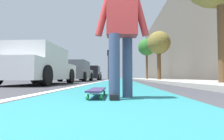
# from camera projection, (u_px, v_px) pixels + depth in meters

# --- Properties ---
(ground_plane) EXTENTS (80.00, 80.00, 0.00)m
(ground_plane) POSITION_uv_depth(u_px,v_px,m) (118.00, 82.00, 11.05)
(ground_plane) COLOR #38383D
(bike_lane_paint) EXTENTS (56.00, 2.13, 0.00)m
(bike_lane_paint) POSITION_uv_depth(u_px,v_px,m) (120.00, 79.00, 25.02)
(bike_lane_paint) COLOR #237075
(bike_lane_paint) RESTS_ON ground
(lane_stripe_white) EXTENTS (52.00, 0.16, 0.01)m
(lane_stripe_white) POSITION_uv_depth(u_px,v_px,m) (109.00, 80.00, 21.09)
(lane_stripe_white) COLOR silver
(lane_stripe_white) RESTS_ON ground
(sidewalk_curb) EXTENTS (52.00, 3.20, 0.13)m
(sidewalk_curb) POSITION_uv_depth(u_px,v_px,m) (153.00, 80.00, 18.86)
(sidewalk_curb) COLOR #9E9B93
(sidewalk_curb) RESTS_ON ground
(building_facade) EXTENTS (40.00, 1.20, 10.16)m
(building_facade) POSITION_uv_depth(u_px,v_px,m) (172.00, 40.00, 22.90)
(building_facade) COLOR #60584F
(building_facade) RESTS_ON ground
(skateboard) EXTENTS (0.85, 0.22, 0.11)m
(skateboard) POSITION_uv_depth(u_px,v_px,m) (97.00, 90.00, 2.49)
(skateboard) COLOR green
(skateboard) RESTS_ON ground
(skater_person) EXTENTS (0.47, 0.72, 1.64)m
(skater_person) POSITION_uv_depth(u_px,v_px,m) (122.00, 28.00, 2.36)
(skater_person) COLOR #384260
(skater_person) RESTS_ON ground
(parked_car_near) EXTENTS (4.50, 1.93, 1.50)m
(parked_car_near) POSITION_uv_depth(u_px,v_px,m) (39.00, 66.00, 7.08)
(parked_car_near) COLOR silver
(parked_car_near) RESTS_ON ground
(parked_car_mid) EXTENTS (4.05, 1.90, 1.49)m
(parked_car_mid) POSITION_uv_depth(u_px,v_px,m) (77.00, 72.00, 13.12)
(parked_car_mid) COLOR #4C5156
(parked_car_mid) RESTS_ON ground
(parked_car_far) EXTENTS (4.50, 2.11, 1.48)m
(parked_car_far) POSITION_uv_depth(u_px,v_px,m) (91.00, 73.00, 19.08)
(parked_car_far) COLOR black
(parked_car_far) RESTS_ON ground
(traffic_light) EXTENTS (0.33, 0.28, 4.13)m
(traffic_light) POSITION_uv_depth(u_px,v_px,m) (108.00, 59.00, 24.82)
(traffic_light) COLOR #2D2D2D
(traffic_light) RESTS_ON ground
(street_tree_mid) EXTENTS (1.82, 1.82, 3.97)m
(street_tree_mid) POSITION_uv_depth(u_px,v_px,m) (159.00, 43.00, 14.17)
(street_tree_mid) COLOR brown
(street_tree_mid) RESTS_ON ground
(street_tree_far) EXTENTS (2.00, 2.00, 4.85)m
(street_tree_far) POSITION_uv_depth(u_px,v_px,m) (147.00, 47.00, 20.89)
(street_tree_far) COLOR brown
(street_tree_far) RESTS_ON ground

